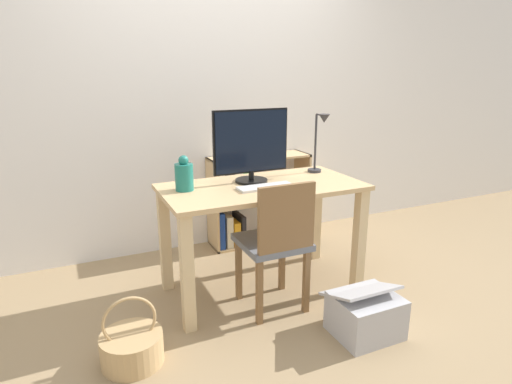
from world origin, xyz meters
TOP-DOWN VIEW (x-y plane):
  - ground_plane at (0.00, 0.00)m, footprint 10.00×10.00m
  - wall_back at (0.00, 0.98)m, footprint 8.00×0.05m
  - desk at (0.00, 0.00)m, footprint 1.32×0.67m
  - monitor at (-0.03, 0.11)m, footprint 0.53×0.22m
  - keyboard at (-0.02, -0.08)m, footprint 0.37×0.12m
  - vase at (-0.50, 0.09)m, footprint 0.11×0.11m
  - desk_lamp at (0.51, 0.12)m, footprint 0.10×0.19m
  - chair at (-0.04, -0.29)m, footprint 0.40×0.40m
  - bookshelf at (0.19, 0.80)m, footprint 0.88×0.28m
  - basket at (-0.96, -0.44)m, footprint 0.32×0.32m
  - storage_box at (0.31, -0.74)m, footprint 0.37×0.37m

SIDE VIEW (x-z plane):
  - ground_plane at x=0.00m, z-range 0.00..0.00m
  - basket at x=-0.96m, z-range -0.10..0.29m
  - storage_box at x=0.31m, z-range -0.03..0.29m
  - bookshelf at x=0.19m, z-range 0.01..0.78m
  - chair at x=-0.04m, z-range 0.05..0.91m
  - desk at x=0.00m, z-range 0.23..0.99m
  - keyboard at x=-0.02m, z-range 0.75..0.77m
  - vase at x=-0.50m, z-range 0.74..0.96m
  - monitor at x=-0.03m, z-range 0.77..1.25m
  - desk_lamp at x=0.51m, z-range 0.80..1.24m
  - wall_back at x=0.00m, z-range 0.00..2.60m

